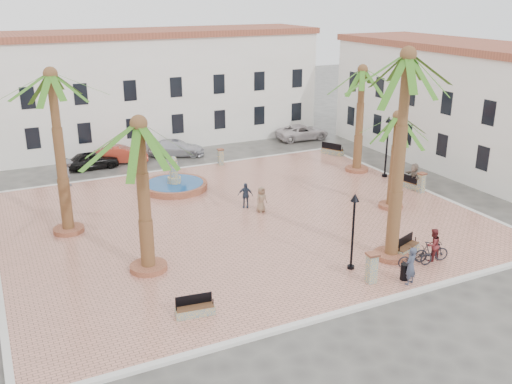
# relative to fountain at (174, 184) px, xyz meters

# --- Properties ---
(ground) EXTENTS (120.00, 120.00, 0.00)m
(ground) POSITION_rel_fountain_xyz_m (1.76, -6.64, -0.45)
(ground) COLOR #56544F
(ground) RESTS_ON ground
(plaza) EXTENTS (26.00, 22.00, 0.15)m
(plaza) POSITION_rel_fountain_xyz_m (1.76, -6.64, -0.38)
(plaza) COLOR tan
(plaza) RESTS_ON ground
(kerb_n) EXTENTS (26.30, 0.30, 0.16)m
(kerb_n) POSITION_rel_fountain_xyz_m (1.76, 4.36, -0.37)
(kerb_n) COLOR silver
(kerb_n) RESTS_ON ground
(kerb_s) EXTENTS (26.30, 0.30, 0.16)m
(kerb_s) POSITION_rel_fountain_xyz_m (1.76, -17.64, -0.37)
(kerb_s) COLOR silver
(kerb_s) RESTS_ON ground
(kerb_e) EXTENTS (0.30, 22.30, 0.16)m
(kerb_e) POSITION_rel_fountain_xyz_m (14.76, -6.64, -0.37)
(kerb_e) COLOR silver
(kerb_e) RESTS_ON ground
(building_north) EXTENTS (30.40, 7.40, 9.50)m
(building_north) POSITION_rel_fountain_xyz_m (1.76, 13.36, 4.31)
(building_north) COLOR white
(building_north) RESTS_ON ground
(building_east) EXTENTS (7.40, 26.40, 9.00)m
(building_east) POSITION_rel_fountain_xyz_m (21.75, -4.64, 4.06)
(building_east) COLOR white
(building_east) RESTS_ON ground
(fountain) EXTENTS (4.33, 4.33, 2.23)m
(fountain) POSITION_rel_fountain_xyz_m (0.00, 0.00, 0.00)
(fountain) COLOR #A95D40
(fountain) RESTS_ON plaza
(palm_nw) EXTENTS (5.33, 5.33, 8.86)m
(palm_nw) POSITION_rel_fountain_xyz_m (-7.44, -4.31, 7.27)
(palm_nw) COLOR #A95D40
(palm_nw) RESTS_ON plaza
(palm_sw) EXTENTS (5.68, 5.68, 7.37)m
(palm_sw) POSITION_rel_fountain_xyz_m (-4.78, -10.58, 5.79)
(palm_sw) COLOR #A95D40
(palm_sw) RESTS_ON plaza
(palm_s) EXTENTS (5.47, 5.47, 10.13)m
(palm_s) POSITION_rel_fountain_xyz_m (6.28, -14.53, 8.46)
(palm_s) COLOR #A95D40
(palm_s) RESTS_ON plaza
(palm_e) EXTENTS (4.73, 4.73, 5.93)m
(palm_e) POSITION_rel_fountain_xyz_m (10.68, -9.00, 4.57)
(palm_e) COLOR #A95D40
(palm_e) RESTS_ON plaza
(palm_ne) EXTENTS (5.32, 5.32, 7.65)m
(palm_ne) POSITION_rel_fountain_xyz_m (13.21, -1.95, 6.11)
(palm_ne) COLOR #A95D40
(palm_ne) RESTS_ON plaza
(bench_s) EXTENTS (1.64, 0.69, 0.84)m
(bench_s) POSITION_rel_fountain_xyz_m (-4.21, -15.30, -0.07)
(bench_s) COLOR gray
(bench_s) RESTS_ON plaza
(bench_se) EXTENTS (1.72, 1.04, 0.87)m
(bench_se) POSITION_rel_fountain_xyz_m (7.28, -14.50, -0.06)
(bench_se) COLOR gray
(bench_se) RESTS_ON plaza
(bench_e) EXTENTS (0.89, 1.82, 0.92)m
(bench_e) POSITION_rel_fountain_xyz_m (14.14, -6.76, -0.04)
(bench_e) COLOR gray
(bench_e) RESTS_ON plaza
(bench_ne) EXTENTS (1.36, 1.88, 0.97)m
(bench_ne) POSITION_rel_fountain_xyz_m (14.08, 2.56, -0.03)
(bench_ne) COLOR gray
(bench_ne) RESTS_ON plaza
(lamppost_s) EXTENTS (0.41, 0.41, 3.76)m
(lamppost_s) POSITION_rel_fountain_xyz_m (3.82, -14.65, 2.24)
(lamppost_s) COLOR black
(lamppost_s) RESTS_ON plaza
(lamppost_e) EXTENTS (0.47, 0.47, 4.32)m
(lamppost_e) POSITION_rel_fountain_xyz_m (14.16, -3.98, 2.62)
(lamppost_e) COLOR black
(lamppost_e) RESTS_ON plaza
(bollard_se) EXTENTS (0.55, 0.55, 1.43)m
(bollard_se) POSITION_rel_fountain_xyz_m (3.84, -16.16, 0.44)
(bollard_se) COLOR gray
(bollard_se) RESTS_ON plaza
(bollard_n) EXTENTS (0.44, 0.44, 1.23)m
(bollard_n) POSITION_rel_fountain_xyz_m (4.88, 3.76, 0.34)
(bollard_n) COLOR gray
(bollard_n) RESTS_ON plaza
(bollard_e) EXTENTS (0.50, 0.50, 1.32)m
(bollard_e) POSITION_rel_fountain_xyz_m (14.16, -7.69, 0.38)
(bollard_e) COLOR gray
(bollard_e) RESTS_ON plaza
(litter_bin) EXTENTS (0.40, 0.40, 0.77)m
(litter_bin) POSITION_rel_fountain_xyz_m (5.36, -16.62, 0.08)
(litter_bin) COLOR black
(litter_bin) RESTS_ON plaza
(cyclist_a) EXTENTS (0.75, 0.61, 1.77)m
(cyclist_a) POSITION_rel_fountain_xyz_m (5.30, -17.04, 0.58)
(cyclist_a) COLOR #3A4053
(cyclist_a) RESTS_ON plaza
(bicycle_a) EXTENTS (1.84, 0.95, 0.92)m
(bicycle_a) POSITION_rel_fountain_xyz_m (6.66, -15.80, 0.16)
(bicycle_a) COLOR black
(bicycle_a) RESTS_ON plaza
(cyclist_b) EXTENTS (0.86, 0.70, 1.65)m
(cyclist_b) POSITION_rel_fountain_xyz_m (7.85, -15.64, 0.52)
(cyclist_b) COLOR maroon
(cyclist_b) RESTS_ON plaza
(bicycle_b) EXTENTS (1.83, 0.93, 1.06)m
(bicycle_b) POSITION_rel_fountain_xyz_m (7.71, -15.74, 0.23)
(bicycle_b) COLOR black
(bicycle_b) RESTS_ON plaza
(pedestrian_fountain_a) EXTENTS (0.86, 0.67, 1.55)m
(pedestrian_fountain_a) POSITION_rel_fountain_xyz_m (3.30, -6.24, 0.47)
(pedestrian_fountain_a) COLOR #8F7257
(pedestrian_fountain_a) RESTS_ON plaza
(pedestrian_fountain_b) EXTENTS (0.97, 0.79, 1.55)m
(pedestrian_fountain_b) POSITION_rel_fountain_xyz_m (2.77, -5.15, 0.47)
(pedestrian_fountain_b) COLOR #313F56
(pedestrian_fountain_b) RESTS_ON plaza
(pedestrian_north) EXTENTS (0.76, 1.23, 1.84)m
(pedestrian_north) POSITION_rel_fountain_xyz_m (-6.11, 3.76, 0.62)
(pedestrian_north) COLOR #55555A
(pedestrian_north) RESTS_ON plaza
(pedestrian_east) EXTENTS (0.85, 1.71, 1.77)m
(pedestrian_east) POSITION_rel_fountain_xyz_m (14.16, -6.94, 0.58)
(pedestrian_east) COLOR #79685C
(pedestrian_east) RESTS_ON plaza
(car_black) EXTENTS (3.88, 1.63, 1.31)m
(car_black) POSITION_rel_fountain_xyz_m (-3.90, 7.50, 0.20)
(car_black) COLOR black
(car_black) RESTS_ON ground
(car_red) EXTENTS (4.27, 2.27, 1.34)m
(car_red) POSITION_rel_fountain_xyz_m (-1.62, 8.03, 0.22)
(car_red) COLOR #9B2F1E
(car_red) RESTS_ON ground
(car_silver) EXTENTS (4.84, 3.49, 1.30)m
(car_silver) POSITION_rel_fountain_xyz_m (2.85, 8.16, 0.20)
(car_silver) COLOR silver
(car_silver) RESTS_ON ground
(car_white) EXTENTS (4.86, 2.47, 1.32)m
(car_white) POSITION_rel_fountain_xyz_m (14.65, 8.32, 0.20)
(car_white) COLOR silver
(car_white) RESTS_ON ground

